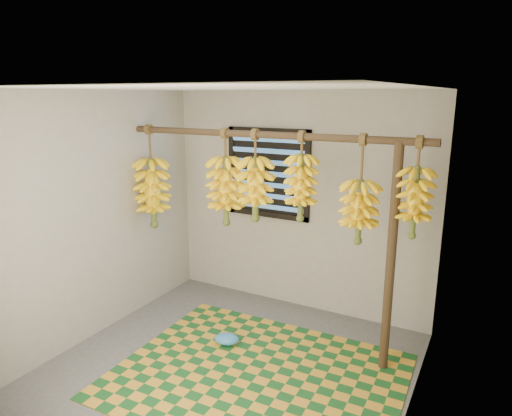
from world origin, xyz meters
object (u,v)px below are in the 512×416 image
Objects in this scene: plastic_bag at (227,339)px; banana_bunch_f at (415,202)px; banana_bunch_d at (301,188)px; support_post at (391,261)px; banana_bunch_b at (226,191)px; banana_bunch_c at (255,189)px; banana_bunch_a at (153,193)px; banana_bunch_e at (359,212)px; woven_mat at (257,376)px.

plastic_bag is 2.17m from banana_bunch_f.
banana_bunch_d is at bearing 180.00° from banana_bunch_f.
support_post is 2.11× the size of banana_bunch_b.
banana_bunch_c and banana_bunch_f have the same top height.
banana_bunch_a is 1.28× the size of banana_bunch_c.
support_post is 0.49m from banana_bunch_e.
banana_bunch_b is 1.01× the size of banana_bunch_e.
banana_bunch_b is 0.33m from banana_bunch_c.
support_post is at bearing 0.00° from banana_bunch_e.
banana_bunch_d is at bearing 82.06° from woven_mat.
banana_bunch_e is (2.26, 0.00, 0.07)m from banana_bunch_a.
banana_bunch_a is 1.36× the size of banana_bunch_d.
banana_bunch_b and banana_bunch_e have the same top height.
woven_mat is 1.68m from banana_bunch_d.
woven_mat is at bearing -97.94° from banana_bunch_d.
plastic_bag is 0.26× the size of banana_bunch_b.
banana_bunch_e is at bearing 46.05° from woven_mat.
support_post is 1.50m from woven_mat.
banana_bunch_d is at bearing 29.85° from plastic_bag.
woven_mat is 0.59m from plastic_bag.
banana_bunch_c and banana_bunch_e have the same top height.
woven_mat is 2.76× the size of banana_bunch_c.
banana_bunch_a is 1.16× the size of banana_bunch_b.
banana_bunch_c is at bearing 180.00° from banana_bunch_d.
banana_bunch_b is 1.10× the size of banana_bunch_c.
banana_bunch_a is 1.74m from banana_bunch_d.
plastic_bag is 0.22× the size of banana_bunch_a.
banana_bunch_d reaches higher than support_post.
woven_mat is 2.94× the size of banana_bunch_d.
plastic_bag is 1.43m from banana_bunch_b.
woven_mat is 1.66m from banana_bunch_e.
banana_bunch_f is at bearing 31.37° from woven_mat.
banana_bunch_e reaches higher than plastic_bag.
support_post is 0.84× the size of woven_mat.
banana_bunch_f is at bearing 12.22° from plastic_bag.
banana_bunch_e is (1.00, 0.00, -0.10)m from banana_bunch_c.
banana_bunch_f is at bearing 0.00° from banana_bunch_e.
banana_bunch_e is (1.13, 0.34, 1.33)m from plastic_bag.
banana_bunch_b is 1.33m from banana_bunch_e.
support_post is 0.99m from banana_bunch_d.
plastic_bag is at bearing -166.53° from support_post.
plastic_bag is (-0.50, 0.31, 0.06)m from woven_mat.
plastic_bag is at bearing -167.78° from banana_bunch_f.
banana_bunch_f is (0.44, 0.00, 0.13)m from banana_bunch_e.
banana_bunch_e is at bearing 180.00° from banana_bunch_f.
banana_bunch_a is 1.18× the size of banana_bunch_e.
banana_bunch_b is at bearing 180.00° from banana_bunch_c.
banana_bunch_f reaches higher than woven_mat.
banana_bunch_c is 1.05× the size of banana_bunch_f.
banana_bunch_c is 1.07× the size of banana_bunch_d.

